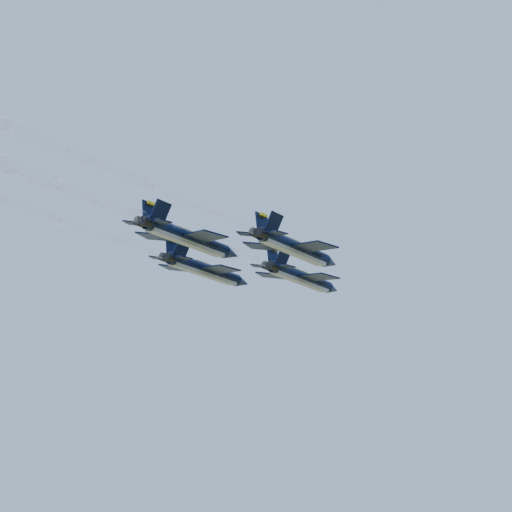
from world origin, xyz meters
The scene contains 6 objects.
jet_lead centered at (-2.27, 10.12, 100.75)m, with size 14.65×19.13×4.70m.
jet_left centered at (-12.10, -1.56, 100.75)m, with size 14.65×19.13×4.70m.
jet_right centered at (4.73, -3.50, 100.75)m, with size 14.65×19.13×4.70m.
jet_slot centered at (-4.72, -14.97, 100.75)m, with size 14.65×19.13×4.70m.
smoke_trail_lead centered at (-6.15, -33.31, 100.79)m, with size 6.78×57.40×2.15m.
smoke_trail_right centered at (0.85, -46.93, 100.79)m, with size 6.78×57.40×2.15m.
Camera 1 is at (56.68, -91.43, 68.65)m, focal length 55.00 mm.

